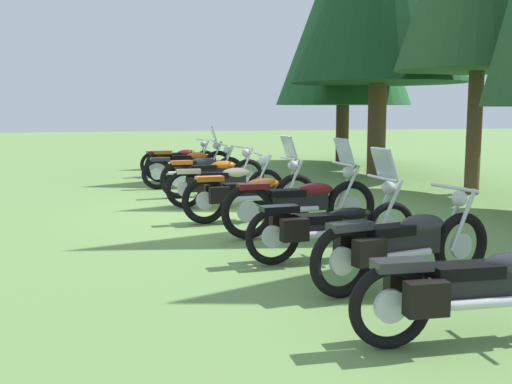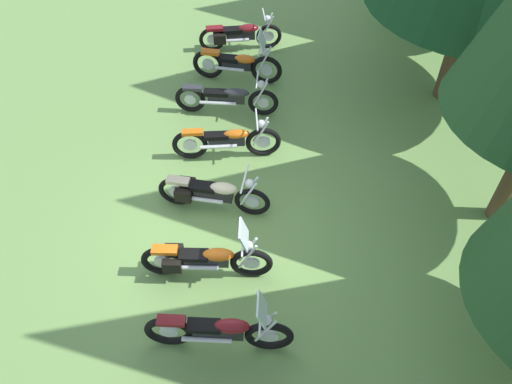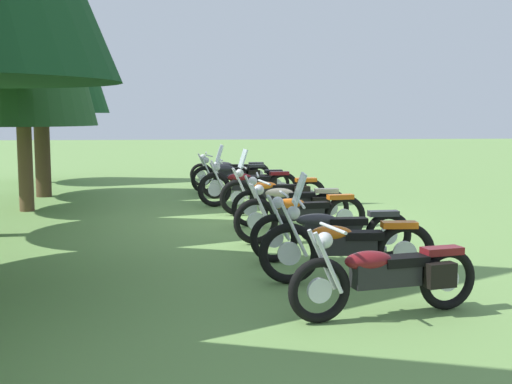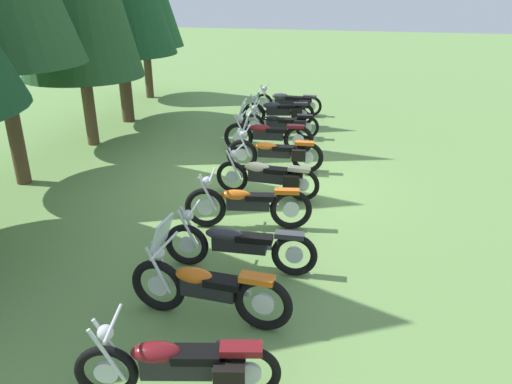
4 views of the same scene
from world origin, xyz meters
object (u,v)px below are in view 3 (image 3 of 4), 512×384
at_px(motorcycle_1, 345,246).
at_px(motorcycle_4, 292,203).
at_px(motorcycle_9, 232,171).
at_px(motorcycle_3, 300,215).
at_px(motorcycle_6, 248,185).
at_px(motorcycle_8, 233,175).
at_px(motorcycle_5, 275,192).
at_px(motorcycle_7, 247,180).
at_px(motorcycle_0, 389,274).
at_px(pine_tree_5, 37,37).
at_px(motorcycle_2, 330,231).

xyz_separation_m(motorcycle_1, motorcycle_4, (4.19, 0.11, -0.03)).
bearing_deg(motorcycle_9, motorcycle_3, 96.28).
distance_m(motorcycle_6, motorcycle_8, 2.74).
bearing_deg(motorcycle_5, motorcycle_1, 86.94).
bearing_deg(motorcycle_7, motorcycle_9, -89.64).
bearing_deg(motorcycle_1, motorcycle_8, -81.77).
xyz_separation_m(motorcycle_0, motorcycle_6, (8.38, 0.95, 0.04)).
xyz_separation_m(motorcycle_6, motorcycle_9, (4.21, 0.19, -0.04)).
bearing_deg(motorcycle_1, motorcycle_9, -82.62).
height_order(motorcycle_0, pine_tree_5, pine_tree_5).
distance_m(motorcycle_2, motorcycle_9, 10.01).
xyz_separation_m(motorcycle_2, motorcycle_4, (2.91, 0.17, 0.02)).
xyz_separation_m(motorcycle_2, motorcycle_9, (9.96, 1.02, 0.01)).
distance_m(motorcycle_4, motorcycle_8, 5.63).
bearing_deg(motorcycle_9, motorcycle_5, 98.12).
height_order(motorcycle_7, pine_tree_5, pine_tree_5).
distance_m(motorcycle_8, motorcycle_9, 1.48).
relative_size(motorcycle_5, motorcycle_8, 1.04).
height_order(motorcycle_7, motorcycle_9, motorcycle_7).
relative_size(motorcycle_5, pine_tree_5, 0.34).
xyz_separation_m(motorcycle_2, motorcycle_8, (8.48, 1.04, 0.02)).
bearing_deg(motorcycle_2, motorcycle_6, -84.83).
bearing_deg(motorcycle_8, motorcycle_2, 83.62).
bearing_deg(motorcycle_9, pine_tree_5, -13.06).
relative_size(motorcycle_0, motorcycle_2, 0.90).
relative_size(motorcycle_0, motorcycle_4, 0.97).
height_order(motorcycle_0, motorcycle_3, motorcycle_3).
bearing_deg(motorcycle_5, motorcycle_0, 87.86).
relative_size(motorcycle_2, pine_tree_5, 0.35).
distance_m(motorcycle_1, motorcycle_8, 9.81).
relative_size(motorcycle_6, motorcycle_7, 1.05).
bearing_deg(motorcycle_3, motorcycle_0, 84.55).
bearing_deg(motorcycle_5, motorcycle_9, -88.73).
relative_size(motorcycle_2, motorcycle_5, 1.04).
bearing_deg(motorcycle_5, motorcycle_6, -74.99).
height_order(motorcycle_3, motorcycle_6, motorcycle_6).
relative_size(motorcycle_5, motorcycle_7, 1.03).
relative_size(motorcycle_1, motorcycle_5, 0.97).
relative_size(motorcycle_9, pine_tree_5, 0.34).
distance_m(motorcycle_2, motorcycle_4, 2.92).
relative_size(motorcycle_5, motorcycle_9, 0.98).
distance_m(motorcycle_6, pine_tree_5, 9.10).
distance_m(motorcycle_0, motorcycle_9, 12.65).
bearing_deg(motorcycle_9, motorcycle_6, 93.63).
bearing_deg(motorcycle_9, motorcycle_0, 96.21).
bearing_deg(motorcycle_8, motorcycle_5, 86.55).
bearing_deg(pine_tree_5, motorcycle_7, -124.76).
height_order(motorcycle_0, motorcycle_1, motorcycle_1).
bearing_deg(motorcycle_9, motorcycle_7, 96.90).
bearing_deg(pine_tree_5, motorcycle_0, -153.79).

